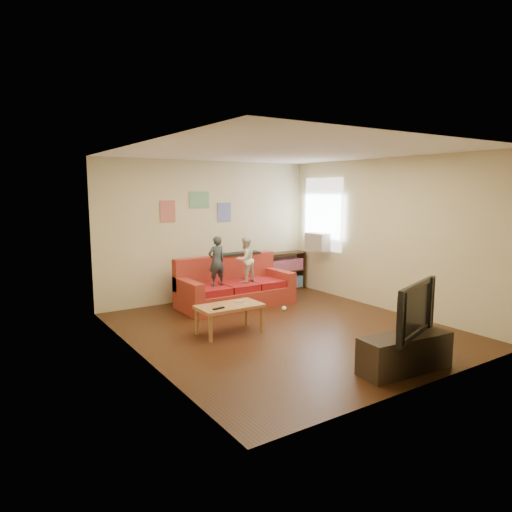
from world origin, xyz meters
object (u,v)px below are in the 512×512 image
sofa (234,288)px  child_b (245,260)px  tv_stand (405,353)px  television (407,308)px  file_box (273,293)px  child_a (217,261)px  bookshelf (284,273)px  coffee_table (230,309)px

sofa → child_b: 0.60m
tv_stand → television: (0.00, 0.00, 0.54)m
file_box → tv_stand: tv_stand is taller
file_box → child_b: bearing=-178.2°
child_a → television: 3.72m
television → bookshelf: bearing=52.4°
child_b → bookshelf: child_b is taller
child_b → tv_stand: size_ratio=0.71×
child_b → file_box: child_b is taller
sofa → child_b: child_b is taller
coffee_table → file_box: size_ratio=2.22×
child_a → file_box: bearing=178.8°
sofa → child_a: size_ratio=2.38×
tv_stand → television: television is taller
bookshelf → television: bearing=-108.7°
child_a → coffee_table: 1.46m
child_b → television: child_b is taller
sofa → file_box: sofa is taller
child_a → bookshelf: size_ratio=0.89×
tv_stand → file_box: bearing=85.1°
tv_stand → television: size_ratio=1.06×
sofa → child_a: bearing=-159.1°
child_b → coffee_table: (-1.08, -1.28, -0.49)m
child_b → television: size_ratio=0.75×
child_b → television: (-0.06, -3.68, -0.10)m
child_a → file_box: size_ratio=2.04×
child_a → television: bearing=96.2°
child_b → television: bearing=77.4°
coffee_table → bookshelf: (2.51, 2.01, -0.02)m
tv_stand → sofa: bearing=97.2°
child_a → child_b: 0.60m
file_box → sofa: bearing=169.1°
coffee_table → bookshelf: 3.22m
tv_stand → child_b: bearing=94.9°
sofa → coffee_table: 1.72m
coffee_table → child_b: bearing=49.8°
coffee_table → tv_stand: size_ratio=0.82×
child_b → tv_stand: bearing=77.4°
sofa → child_a: 0.75m
coffee_table → tv_stand: tv_stand is taller
television → file_box: bearing=60.3°
bookshelf → television: 4.68m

